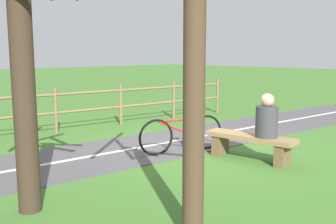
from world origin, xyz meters
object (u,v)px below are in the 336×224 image
object	(u,v)px
person_seated	(267,119)
bicycle	(182,134)
tree_mid_field	(21,74)
bench	(250,143)
backpack	(192,135)
tree_far_left	(193,84)

from	to	relation	value
person_seated	bicycle	bearing A→B (deg)	13.32
tree_mid_field	bench	bearing A→B (deg)	-98.59
backpack	bench	bearing A→B (deg)	179.14
person_seated	bench	bearing A→B (deg)	-0.00
person_seated	bicycle	size ratio (longest dim) A/B	0.45
tree_mid_field	tree_far_left	distance (m)	2.02
backpack	tree_far_left	bearing A→B (deg)	131.53
backpack	tree_far_left	distance (m)	4.19
backpack	tree_mid_field	size ratio (longest dim) A/B	0.13
tree_mid_field	tree_far_left	bearing A→B (deg)	-154.33
bench	bicycle	size ratio (longest dim) A/B	0.99
bench	tree_far_left	size ratio (longest dim) A/B	0.48
bicycle	tree_far_left	distance (m)	3.67
tree_far_left	bench	bearing A→B (deg)	-67.09
tree_mid_field	person_seated	bearing A→B (deg)	-102.80
bicycle	tree_mid_field	distance (m)	3.63
bench	tree_mid_field	size ratio (longest dim) A/B	0.46
person_seated	backpack	bearing A→B (deg)	-5.55
backpack	tree_mid_field	distance (m)	4.18
bench	bicycle	bearing A→B (deg)	16.40
bench	backpack	distance (m)	1.39
bicycle	tree_far_left	size ratio (longest dim) A/B	0.49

